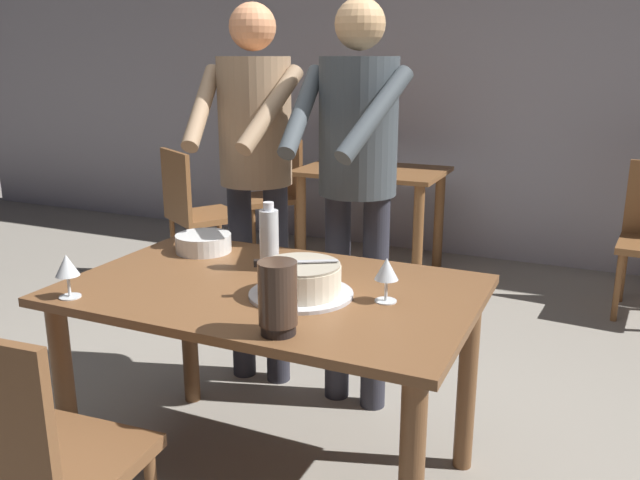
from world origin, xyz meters
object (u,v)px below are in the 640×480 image
cake_on_platter (301,281)px  background_chair_0 (195,209)px  hurricane_lamp (278,297)px  wine_glass_far (67,267)px  person_standing_beside (255,156)px  background_table (372,192)px  chair_near_side (27,463)px  main_dining_table (272,319)px  person_cutting_cake (357,164)px  cake_knife (278,262)px  wine_glass_near (387,271)px  plate_stack (204,243)px  water_bottle (269,239)px  background_chair_2 (274,190)px

cake_on_platter → background_chair_0: bearing=132.5°
hurricane_lamp → wine_glass_far: bearing=-178.5°
person_standing_beside → background_table: bearing=92.9°
person_standing_beside → chair_near_side: (0.16, -1.49, -0.58)m
main_dining_table → background_chair_0: (-1.58, 1.82, -0.14)m
hurricane_lamp → background_table: size_ratio=0.21×
cake_on_platter → wine_glass_far: wine_glass_far is taller
person_cutting_cake → background_chair_0: 2.09m
cake_knife → person_cutting_cake: size_ratio=0.14×
wine_glass_near → plate_stack: bearing=164.5°
water_bottle → hurricane_lamp: water_bottle is taller
wine_glass_near → main_dining_table: bearing=-177.3°
main_dining_table → plate_stack: bearing=150.0°
cake_knife → person_standing_beside: (-0.51, 0.76, 0.21)m
chair_near_side → background_chair_2: (-1.11, 3.44, 0.00)m
cake_knife → background_chair_2: (-1.46, 2.70, -0.37)m
background_chair_0 → background_chair_2: same height
background_chair_2 → cake_knife: bearing=-61.6°
main_dining_table → background_table: main_dining_table is taller
wine_glass_near → wine_glass_far: size_ratio=1.00×
cake_knife → background_chair_2: 3.10m
wine_glass_far → water_bottle: bearing=49.3°
background_table → background_chair_2: 0.88m
wine_glass_far → water_bottle: size_ratio=0.58×
cake_knife → plate_stack: 0.62m
chair_near_side → wine_glass_near: bearing=50.8°
cake_on_platter → person_standing_beside: bearing=128.4°
cake_knife → background_table: (-0.60, 2.56, -0.29)m
cake_on_platter → plate_stack: (-0.57, 0.30, -0.02)m
person_standing_beside → plate_stack: bearing=-90.3°
person_cutting_cake → chair_near_side: 1.61m
main_dining_table → background_chair_2: size_ratio=1.53×
person_standing_beside → background_table: person_standing_beside is taller
main_dining_table → background_chair_0: 2.41m
hurricane_lamp → background_table: hurricane_lamp is taller
background_chair_0 → wine_glass_far: bearing=-64.6°
person_cutting_cake → person_standing_beside: same height
wine_glass_near → person_standing_beside: 1.09m
main_dining_table → plate_stack: 0.53m
cake_knife → plate_stack: bearing=146.9°
cake_on_platter → wine_glass_far: bearing=-154.8°
main_dining_table → background_table: size_ratio=1.37×
wine_glass_far → hurricane_lamp: 0.75m
cake_knife → person_standing_beside: size_ratio=0.14×
cake_on_platter → background_chair_0: size_ratio=0.38×
main_dining_table → water_bottle: 0.30m
main_dining_table → cake_knife: (0.07, -0.08, 0.24)m
cake_knife → water_bottle: bearing=124.2°
water_bottle → person_standing_beside: bearing=123.8°
plate_stack → main_dining_table: bearing=-30.0°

